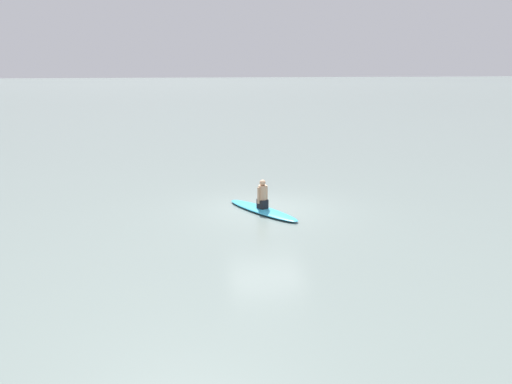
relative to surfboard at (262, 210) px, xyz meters
The scene contains 3 objects.
ground_plane 0.40m from the surfboard, 122.85° to the right, with size 400.00×400.00×0.00m, color slate.
surfboard is the anchor object (origin of this frame).
person_paddler 0.49m from the surfboard, 63.43° to the left, with size 0.39×0.39×0.93m.
Camera 1 is at (3.48, 16.10, 4.56)m, focal length 36.61 mm.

